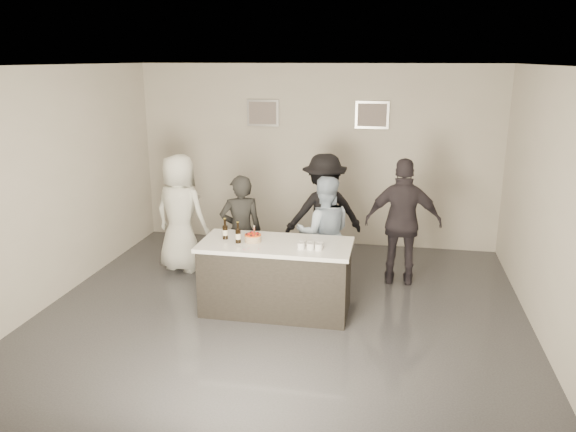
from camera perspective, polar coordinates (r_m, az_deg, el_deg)
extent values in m
plane|color=#3D3D42|center=(7.05, -0.78, -10.12)|extent=(6.00, 6.00, 0.00)
plane|color=white|center=(6.35, -0.88, 15.04)|extent=(6.00, 6.00, 0.00)
cube|color=beige|center=(9.44, 2.89, 6.10)|extent=(6.00, 0.04, 3.00)
cube|color=beige|center=(3.81, -10.13, -9.01)|extent=(6.00, 0.04, 3.00)
cube|color=beige|center=(7.72, -23.23, 2.66)|extent=(0.04, 6.00, 3.00)
cube|color=beige|center=(6.64, 25.45, 0.43)|extent=(0.04, 6.00, 3.00)
cube|color=#B2B2B7|center=(9.48, -2.56, 10.42)|extent=(0.54, 0.04, 0.44)
cube|color=#B2B2B7|center=(9.23, 8.54, 10.12)|extent=(0.54, 0.04, 0.44)
cube|color=white|center=(7.03, -1.23, -6.22)|extent=(1.86, 0.86, 0.90)
cylinder|color=#EF5719|center=(6.92, -3.58, -2.30)|extent=(0.21, 0.21, 0.08)
cylinder|color=black|center=(7.02, -6.41, -1.32)|extent=(0.07, 0.07, 0.26)
cylinder|color=black|center=(6.86, -5.11, -1.70)|extent=(0.07, 0.07, 0.26)
cube|color=orange|center=(6.67, 2.31, -2.96)|extent=(0.30, 0.19, 0.08)
cube|color=pink|center=(6.65, -3.82, -3.39)|extent=(0.24, 0.08, 0.01)
imported|color=black|center=(7.71, -4.79, -1.58)|extent=(0.68, 0.57, 1.58)
imported|color=#A1B7D3|center=(7.63, 3.68, -1.75)|extent=(0.87, 0.73, 1.58)
imported|color=white|center=(8.42, -10.89, 0.28)|extent=(0.97, 0.75, 1.75)
imported|color=#2F2A31|center=(7.91, 11.62, -0.63)|extent=(1.05, 0.44, 1.78)
imported|color=black|center=(8.25, 3.68, 0.27)|extent=(1.29, 1.00, 1.76)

